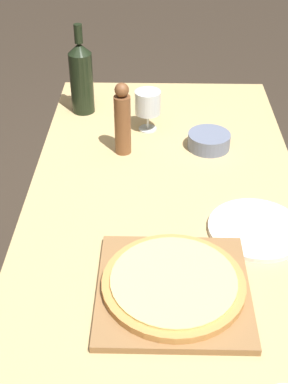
% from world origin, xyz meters
% --- Properties ---
extents(ground_plane, '(12.00, 12.00, 0.00)m').
position_xyz_m(ground_plane, '(0.00, 0.00, 0.00)').
color(ground_plane, '#382D23').
extents(dining_table, '(0.78, 1.65, 0.77)m').
position_xyz_m(dining_table, '(0.00, 0.00, 0.67)').
color(dining_table, tan).
rests_on(dining_table, ground_plane).
extents(cutting_board, '(0.34, 0.34, 0.02)m').
position_xyz_m(cutting_board, '(0.01, -0.30, 0.78)').
color(cutting_board, olive).
rests_on(cutting_board, dining_table).
extents(pizza, '(0.32, 0.32, 0.02)m').
position_xyz_m(pizza, '(0.01, -0.30, 0.80)').
color(pizza, '#C68947').
rests_on(pizza, cutting_board).
extents(wine_bottle, '(0.08, 0.08, 0.31)m').
position_xyz_m(wine_bottle, '(-0.29, 0.58, 0.90)').
color(wine_bottle, black).
rests_on(wine_bottle, dining_table).
extents(pepper_mill, '(0.05, 0.05, 0.23)m').
position_xyz_m(pepper_mill, '(-0.13, 0.30, 0.88)').
color(pepper_mill, brown).
rests_on(pepper_mill, dining_table).
extents(wine_glass, '(0.09, 0.09, 0.14)m').
position_xyz_m(wine_glass, '(-0.06, 0.45, 0.87)').
color(wine_glass, silver).
rests_on(wine_glass, dining_table).
extents(small_bowl, '(0.13, 0.13, 0.05)m').
position_xyz_m(small_bowl, '(0.14, 0.33, 0.79)').
color(small_bowl, slate).
rests_on(small_bowl, dining_table).
extents(dinner_plate, '(0.25, 0.25, 0.01)m').
position_xyz_m(dinner_plate, '(0.23, -0.08, 0.78)').
color(dinner_plate, white).
rests_on(dinner_plate, dining_table).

